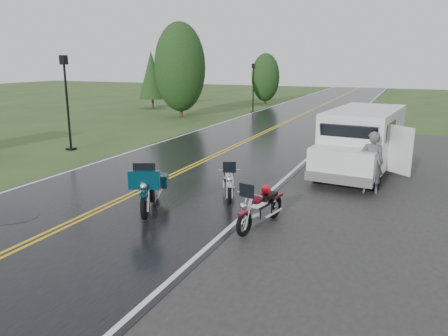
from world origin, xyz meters
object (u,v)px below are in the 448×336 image
at_px(person_at_van, 372,164).
at_px(lamp_post_far_left, 253,88).
at_px(motorcycle_red, 244,214).
at_px(motorcycle_silver, 229,186).
at_px(motorcycle_teal, 144,194).
at_px(van_white, 320,148).
at_px(lamp_post_near_left, 67,103).

distance_m(person_at_van, lamp_post_far_left, 21.70).
height_order(motorcycle_red, lamp_post_far_left, lamp_post_far_left).
relative_size(motorcycle_silver, person_at_van, 1.04).
height_order(motorcycle_teal, person_at_van, person_at_van).
bearing_deg(motorcycle_red, van_white, 94.08).
bearing_deg(motorcycle_silver, motorcycle_teal, -150.89).
bearing_deg(motorcycle_teal, lamp_post_far_left, 79.19).
relative_size(motorcycle_teal, lamp_post_far_left, 0.65).
distance_m(motorcycle_red, person_at_van, 5.34).
xyz_separation_m(motorcycle_teal, van_white, (3.31, 5.43, 0.45)).
relative_size(motorcycle_teal, van_white, 0.41).
bearing_deg(motorcycle_silver, lamp_post_near_left, 131.23).
bearing_deg(person_at_van, lamp_post_far_left, -69.46).
distance_m(motorcycle_silver, lamp_post_far_left, 22.84).
xyz_separation_m(motorcycle_silver, van_white, (1.81, 3.41, 0.59)).
bearing_deg(person_at_van, motorcycle_silver, 29.33).
bearing_deg(lamp_post_near_left, motorcycle_teal, -37.92).
xyz_separation_m(motorcycle_red, motorcycle_teal, (-2.71, 0.01, 0.12)).
bearing_deg(van_white, lamp_post_far_left, 121.80).
distance_m(van_white, person_at_van, 1.85).
bearing_deg(motorcycle_silver, van_white, 37.78).
distance_m(motorcycle_red, van_white, 5.50).
height_order(motorcycle_silver, lamp_post_near_left, lamp_post_near_left).
xyz_separation_m(motorcycle_silver, person_at_van, (3.53, 2.77, 0.37)).
relative_size(motorcycle_silver, van_white, 0.34).
bearing_deg(lamp_post_near_left, van_white, -5.19).
height_order(motorcycle_teal, motorcycle_silver, motorcycle_teal).
relative_size(motorcycle_red, motorcycle_silver, 1.03).
xyz_separation_m(van_white, lamp_post_far_left, (-8.88, 18.26, 0.73)).
height_order(motorcycle_red, person_at_van, person_at_van).
relative_size(motorcycle_red, lamp_post_far_left, 0.54).
distance_m(motorcycle_red, lamp_post_far_left, 25.14).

